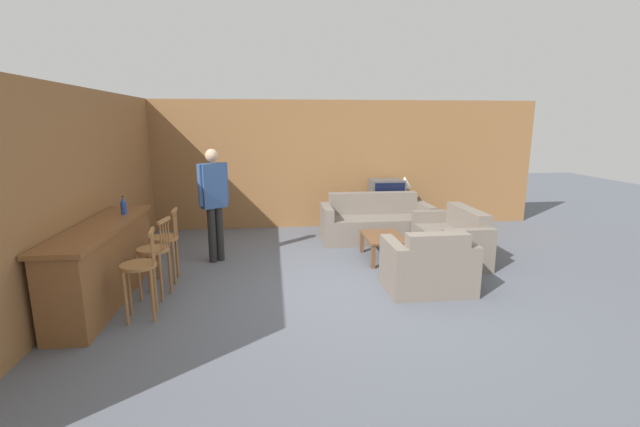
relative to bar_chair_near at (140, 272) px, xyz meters
The scene contains 16 objects.
ground_plane 2.47m from the bar_chair_near, 13.31° to the left, with size 24.00×24.00×0.00m, color #565B66.
wall_back 4.79m from the bar_chair_near, 60.28° to the left, with size 9.40×0.08×2.60m.
wall_left 2.19m from the bar_chair_near, 116.91° to the left, with size 0.08×8.56×2.60m.
bar_counter 0.83m from the bar_chair_near, 136.33° to the left, with size 0.55×2.42×0.96m.
bar_chair_near is the anchor object (origin of this frame).
bar_chair_mid 0.59m from the bar_chair_near, 90.00° to the left, with size 0.45×0.45×1.01m.
bar_chair_far 1.14m from the bar_chair_near, 89.99° to the left, with size 0.41×0.41×1.01m.
couch_far 4.45m from the bar_chair_near, 40.77° to the left, with size 2.00×0.84×0.86m.
armchair_near 3.50m from the bar_chair_near, ahead, with size 1.09×0.80×0.84m.
loveseat_right 4.63m from the bar_chair_near, 21.00° to the left, with size 0.78×1.48×0.82m.
coffee_table 3.67m from the bar_chair_near, 28.60° to the left, with size 0.60×0.90×0.39m.
tv_unit 5.29m from the bar_chair_near, 44.37° to the left, with size 1.07×0.55×0.58m.
tv 5.29m from the bar_chair_near, 44.34° to the left, with size 0.67×0.49×0.45m.
bottle 1.37m from the bar_chair_near, 113.40° to the left, with size 0.08×0.08×0.25m.
table_lamp 5.57m from the bar_chair_near, 41.68° to the left, with size 0.29×0.29×0.51m.
person_by_window 2.09m from the bar_chair_near, 73.68° to the left, with size 0.43×0.35×1.77m.
Camera 1 is at (-0.88, -5.23, 2.17)m, focal length 24.00 mm.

